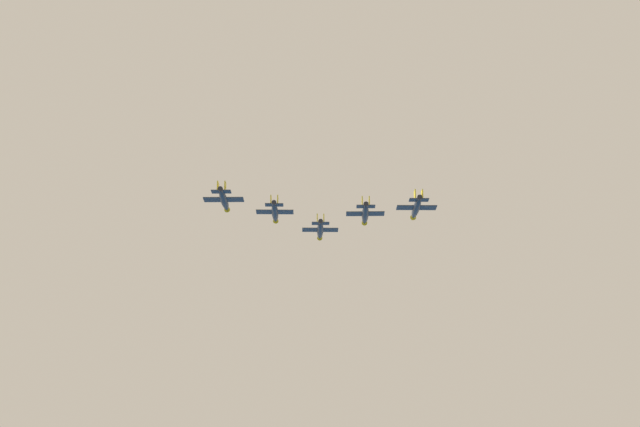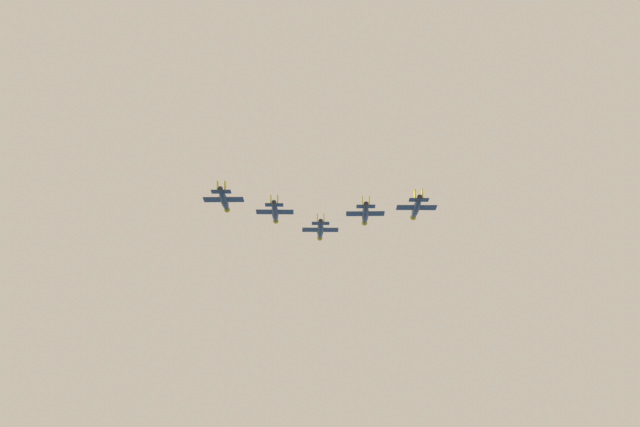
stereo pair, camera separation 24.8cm
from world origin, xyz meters
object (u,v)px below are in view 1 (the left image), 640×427
at_px(jet_left_outer, 224,200).
at_px(jet_left_wingman, 275,212).
at_px(jet_right_wingman, 365,214).
at_px(jet_lead, 320,230).
at_px(jet_right_outer, 416,208).

bearing_deg(jet_left_outer, jet_left_wingman, -39.72).
bearing_deg(jet_left_wingman, jet_right_wingman, -91.05).
height_order(jet_lead, jet_right_outer, jet_lead).
xyz_separation_m(jet_left_wingman, jet_right_outer, (13.76, -31.42, -3.56)).
distance_m(jet_left_wingman, jet_right_outer, 34.48).
bearing_deg(jet_left_outer, jet_right_wingman, -67.94).
relative_size(jet_left_wingman, jet_right_wingman, 0.98).
relative_size(jet_lead, jet_right_wingman, 1.00).
bearing_deg(jet_right_wingman, jet_left_outer, 112.46).
relative_size(jet_lead, jet_right_outer, 1.02).
distance_m(jet_lead, jet_left_wingman, 16.44).
distance_m(jet_lead, jet_left_outer, 32.90).
bearing_deg(jet_left_wingman, jet_right_outer, -112.46).
distance_m(jet_right_wingman, jet_right_outer, 16.72).
distance_m(jet_right_wingman, jet_left_outer, 34.32).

